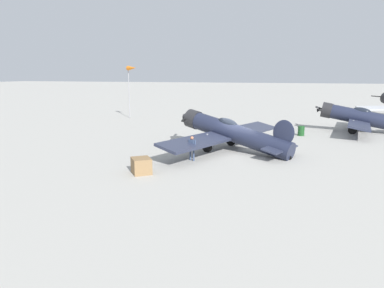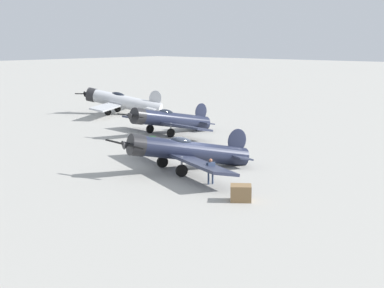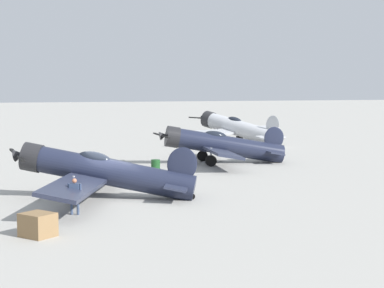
# 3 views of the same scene
# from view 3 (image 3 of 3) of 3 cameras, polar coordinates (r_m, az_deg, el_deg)

# --- Properties ---
(ground_plane) EXTENTS (400.00, 400.00, 0.00)m
(ground_plane) POSITION_cam_3_polar(r_m,az_deg,el_deg) (32.50, -7.17, -4.83)
(ground_plane) COLOR #A8A59E
(airplane_foreground) EXTENTS (9.06, 12.79, 2.95)m
(airplane_foreground) POSITION_cam_3_polar(r_m,az_deg,el_deg) (32.40, -8.08, -2.47)
(airplane_foreground) COLOR #1E2338
(airplane_foreground) RESTS_ON ground_plane
(airplane_mid_apron) EXTENTS (9.42, 11.68, 2.91)m
(airplane_mid_apron) POSITION_cam_3_polar(r_m,az_deg,el_deg) (46.59, 2.55, -0.09)
(airplane_mid_apron) COLOR #1E2338
(airplane_mid_apron) RESTS_ON ground_plane
(airplane_far_line) EXTENTS (12.64, 9.29, 3.23)m
(airplane_far_line) POSITION_cam_3_polar(r_m,az_deg,el_deg) (63.00, 4.09, 1.41)
(airplane_far_line) COLOR #B7BABF
(airplane_far_line) RESTS_ON ground_plane
(ground_crew_mechanic) EXTENTS (0.58, 0.38, 1.61)m
(ground_crew_mechanic) POSITION_cam_3_polar(r_m,az_deg,el_deg) (28.50, -10.44, -4.30)
(ground_crew_mechanic) COLOR #384766
(ground_crew_mechanic) RESTS_ON ground_plane
(equipment_crate) EXTENTS (1.50, 1.52, 0.89)m
(equipment_crate) POSITION_cam_3_polar(r_m,az_deg,el_deg) (24.77, -13.59, -7.02)
(equipment_crate) COLOR olive
(equipment_crate) RESTS_ON ground_plane
(fuel_drum) EXTENTS (0.62, 0.62, 0.88)m
(fuel_drum) POSITION_cam_3_polar(r_m,az_deg,el_deg) (41.47, -3.27, -2.01)
(fuel_drum) COLOR #19471E
(fuel_drum) RESTS_ON ground_plane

